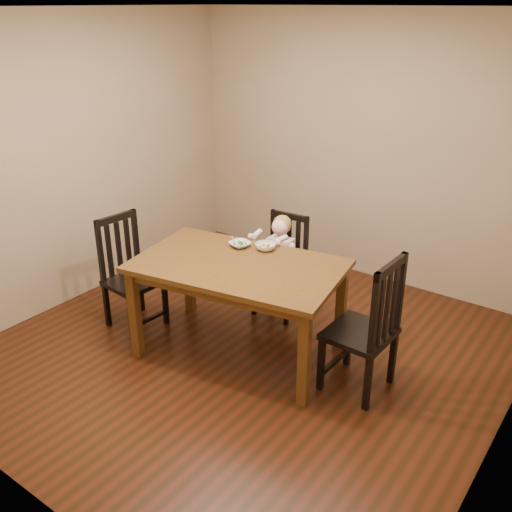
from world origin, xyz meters
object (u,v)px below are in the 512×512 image
Objects in this scene: chair_child at (282,267)px; bowl_peas at (240,244)px; dining_table at (238,274)px; chair_left at (130,274)px; chair_right at (367,329)px; bowl_veg at (266,247)px; toddler at (280,256)px.

chair_child is 5.51× the size of bowl_peas.
chair_left is (-1.08, -0.20, -0.23)m from dining_table.
dining_table is 0.86m from chair_child.
bowl_veg is (-1.06, 0.20, 0.32)m from chair_right.
bowl_peas reaches higher than toddler.
toddler is (0.98, 0.96, 0.10)m from chair_left.
chair_left is 1.28m from bowl_veg.
chair_left is at bearing -153.28° from bowl_veg.
chair_left is 2.00× the size of toddler.
chair_left is at bearing 42.44° from chair_child.
dining_table is 10.38× the size of bowl_peas.
bowl_peas is 0.23m from bowl_veg.
toddler is at bearing 139.81° from chair_left.
bowl_peas is 0.99× the size of bowl_veg.
chair_left is at bearing 40.96° from toddler.
dining_table is at bearing 99.72° from chair_right.
dining_table is at bearing -54.82° from bowl_peas.
dining_table is 0.38m from bowl_veg.
toddler is at bearing 79.29° from bowl_peas.
bowl_veg is (1.10, 0.55, 0.36)m from chair_left.
chair_left is at bearing -169.68° from dining_table.
bowl_peas is (0.89, 0.48, 0.35)m from chair_left.
chair_child is (-0.11, 0.81, -0.27)m from dining_table.
dining_table is at bearing -92.67° from bowl_veg.
chair_left is 1.07m from bowl_peas.
chair_child is at bearing 141.30° from chair_left.
chair_child is 0.66m from bowl_peas.
chair_left reaches higher than bowl_veg.
chair_right is at bearing 8.13° from dining_table.
bowl_peas is (-1.27, 0.12, 0.31)m from chair_right.
chair_left reaches higher than dining_table.
chair_right is 1.32m from bowl_peas.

